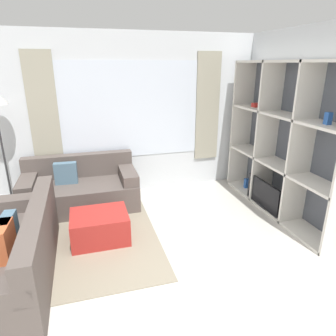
% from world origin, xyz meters
% --- Properties ---
extents(ground_plane, '(16.00, 16.00, 0.00)m').
position_xyz_m(ground_plane, '(0.00, 0.00, 0.00)').
color(ground_plane, beige).
extents(wall_back, '(5.61, 0.11, 2.70)m').
position_xyz_m(wall_back, '(0.00, 3.05, 1.36)').
color(wall_back, silver).
rests_on(wall_back, ground_plane).
extents(wall_right, '(0.07, 4.22, 2.70)m').
position_xyz_m(wall_right, '(2.24, 1.51, 1.35)').
color(wall_right, silver).
rests_on(wall_right, ground_plane).
extents(area_rug, '(2.27, 2.18, 0.01)m').
position_xyz_m(area_rug, '(-1.12, 1.52, 0.01)').
color(area_rug, gray).
rests_on(area_rug, ground_plane).
extents(shelving_unit, '(0.41, 2.46, 2.25)m').
position_xyz_m(shelving_unit, '(2.04, 1.61, 1.09)').
color(shelving_unit, '#515660').
rests_on(shelving_unit, ground_plane).
extents(couch_main, '(1.75, 0.88, 0.80)m').
position_xyz_m(couch_main, '(-0.94, 2.57, 0.29)').
color(couch_main, '#564C47').
rests_on(couch_main, ground_plane).
extents(couch_side, '(0.88, 1.96, 0.80)m').
position_xyz_m(couch_side, '(-1.65, 0.97, 0.30)').
color(couch_side, '#564C47').
rests_on(couch_side, ground_plane).
extents(ottoman, '(0.72, 0.59, 0.38)m').
position_xyz_m(ottoman, '(-0.71, 1.49, 0.19)').
color(ottoman, '#A82823').
rests_on(ottoman, ground_plane).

